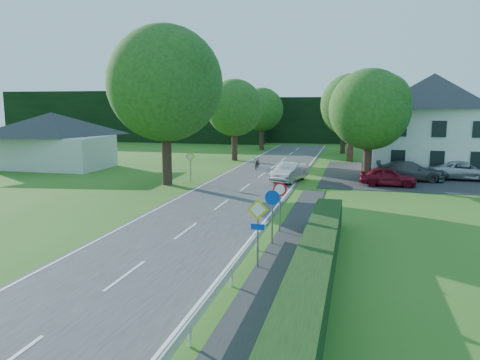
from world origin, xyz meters
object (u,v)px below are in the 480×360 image
(parked_car_red, at_px, (388,177))
(parked_car_grey, at_px, (410,171))
(motorcycle, at_px, (257,163))
(streetlight, at_px, (363,123))
(parasol, at_px, (406,165))
(parked_car_silver_b, at_px, (464,170))
(moving_car, at_px, (289,172))

(parked_car_red, relative_size, parked_car_grey, 0.79)
(motorcycle, bearing_deg, parked_car_grey, -19.67)
(streetlight, bearing_deg, parasol, 35.51)
(parked_car_silver_b, xyz_separation_m, parasol, (-4.28, 0.96, 0.18))
(moving_car, distance_m, motorcycle, 7.49)
(motorcycle, height_order, parked_car_red, parked_car_red)
(motorcycle, relative_size, parked_car_grey, 0.41)
(parked_car_grey, relative_size, parked_car_silver_b, 0.98)
(parked_car_red, xyz_separation_m, parked_car_silver_b, (6.01, 4.48, 0.04))
(streetlight, distance_m, parked_car_silver_b, 8.90)
(streetlight, relative_size, moving_car, 1.78)
(parked_car_red, distance_m, parked_car_grey, 3.56)
(parked_car_grey, distance_m, parked_car_silver_b, 4.43)
(moving_car, relative_size, parasol, 2.23)
(moving_car, xyz_separation_m, parasol, (9.00, 5.19, 0.17))
(parked_car_red, bearing_deg, parasol, -16.95)
(moving_car, xyz_separation_m, parked_car_silver_b, (13.29, 4.23, -0.02))
(motorcycle, xyz_separation_m, parasol, (12.90, -1.20, 0.36))
(parked_car_grey, relative_size, parasol, 2.53)
(motorcycle, height_order, parasol, parasol)
(motorcycle, bearing_deg, streetlight, -26.55)
(motorcycle, bearing_deg, parked_car_silver_b, -11.41)
(streetlight, relative_size, parasol, 3.95)
(streetlight, xyz_separation_m, motorcycle, (-9.26, 3.80, -3.88))
(moving_car, height_order, parasol, parasol)
(parked_car_grey, distance_m, parasol, 2.39)
(streetlight, relative_size, parked_car_grey, 1.57)
(motorcycle, relative_size, parked_car_silver_b, 0.40)
(streetlight, xyz_separation_m, parked_car_grey, (3.73, 0.21, -3.68))
(streetlight, height_order, parked_car_grey, streetlight)
(moving_car, relative_size, parked_car_grey, 0.88)
(moving_car, bearing_deg, parked_car_silver_b, 31.32)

